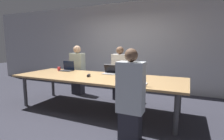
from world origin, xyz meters
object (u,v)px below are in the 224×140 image
object	(u,v)px
laptop_far_left	(68,68)
person_far_center	(120,74)
person_near_right	(131,97)
person_far_left	(78,71)
laptop_far_center	(110,71)
bottle_far_center	(118,71)
cup_far_left	(59,69)
cup_far_center	(120,73)
laptop_near_right	(137,81)
stapler	(89,75)

from	to	relation	value
laptop_far_left	person_far_center	size ratio (longest dim) A/B	0.24
person_near_right	person_far_left	bearing A→B (deg)	-39.30
laptop_far_center	bottle_far_center	bearing A→B (deg)	-27.37
bottle_far_center	person_near_right	world-z (taller)	person_near_right
cup_far_left	cup_far_center	world-z (taller)	cup_far_left
laptop_far_center	bottle_far_center	distance (m)	0.31
person_far_left	cup_far_left	bearing A→B (deg)	-116.56
person_far_left	bottle_far_center	distance (m)	1.69
laptop_far_center	laptop_near_right	world-z (taller)	laptop_near_right
laptop_far_center	person_far_center	size ratio (longest dim) A/B	0.24
person_far_center	stapler	distance (m)	1.08
cup_far_center	stapler	world-z (taller)	cup_far_center
person_far_center	person_near_right	distance (m)	2.04
laptop_far_left	person_far_center	bearing A→B (deg)	20.15
stapler	laptop_far_left	bearing A→B (deg)	133.81
laptop_far_left	laptop_far_center	xyz separation A→B (m)	(1.28, -0.02, -0.01)
person_far_left	bottle_far_center	xyz separation A→B (m)	(1.56, -0.63, 0.17)
person_far_left	person_near_right	size ratio (longest dim) A/B	1.02
bottle_far_center	cup_far_center	bearing A→B (deg)	90.25
cup_far_left	stapler	xyz separation A→B (m)	(1.25, -0.49, -0.02)
cup_far_left	laptop_near_right	world-z (taller)	laptop_near_right
cup_far_left	bottle_far_center	bearing A→B (deg)	-3.88
laptop_far_center	person_near_right	distance (m)	1.64
person_far_center	laptop_far_center	bearing A→B (deg)	-95.80
laptop_far_left	person_far_left	xyz separation A→B (m)	(-0.01, 0.48, -0.14)
bottle_far_center	laptop_near_right	distance (m)	0.97
laptop_far_left	bottle_far_center	bearing A→B (deg)	-5.81
laptop_far_left	person_far_left	distance (m)	0.50
bottle_far_center	person_far_center	bearing A→B (deg)	108.87
person_near_right	laptop_near_right	bearing A→B (deg)	-85.02
person_far_left	person_far_center	bearing A→B (deg)	0.44
person_far_center	bottle_far_center	xyz separation A→B (m)	(0.22, -0.64, 0.18)
cup_far_center	person_near_right	xyz separation A→B (m)	(0.68, -1.31, -0.13)
cup_far_center	stapler	bearing A→B (deg)	-138.76
cup_far_left	laptop_far_center	size ratio (longest dim) A/B	0.27
cup_far_left	person_far_center	xyz separation A→B (m)	(1.59, 0.52, -0.13)
cup_far_center	stapler	xyz separation A→B (m)	(-0.56, -0.49, -0.02)
cup_far_left	bottle_far_center	size ratio (longest dim) A/B	0.39
laptop_far_left	stapler	world-z (taller)	laptop_far_left
person_far_left	laptop_near_right	bearing A→B (deg)	-31.96
person_far_left	laptop_far_center	size ratio (longest dim) A/B	4.28
cup_far_left	person_near_right	distance (m)	2.82
laptop_near_right	person_near_right	distance (m)	0.49
person_far_center	person_near_right	world-z (taller)	person_far_center
person_far_center	cup_far_center	world-z (taller)	person_far_center
person_far_left	person_far_center	distance (m)	1.34
laptop_near_right	stapler	xyz separation A→B (m)	(-1.19, 0.36, -0.05)
cup_far_left	cup_far_center	distance (m)	1.81
laptop_far_center	bottle_far_center	world-z (taller)	bottle_far_center
bottle_far_center	stapler	bearing A→B (deg)	-146.39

